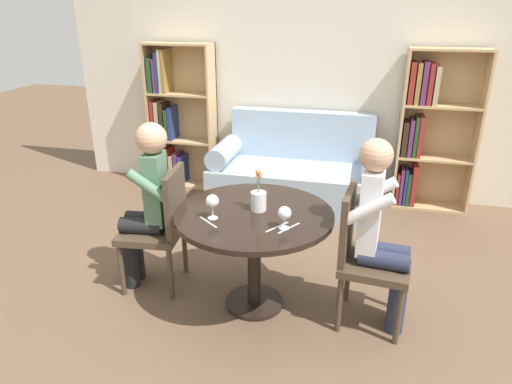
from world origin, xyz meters
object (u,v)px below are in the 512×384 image
Objects in this scene: chair_left at (161,224)px; chair_right at (364,252)px; wine_glass_left at (212,202)px; bookshelf_left at (175,121)px; bookshelf_right at (427,131)px; wine_glass_right at (285,214)px; couch at (297,175)px; person_right at (381,233)px; flower_vase at (259,199)px; person_left at (147,202)px.

chair_left and chair_right have the same top height.
wine_glass_left is at bearing 105.65° from chair_right.
bookshelf_left and bookshelf_right have the same top height.
chair_left reaches higher than wine_glass_right.
bookshelf_right reaches higher than wine_glass_right.
chair_right is (-0.53, -2.07, -0.29)m from bookshelf_right.
couch is at bearing 83.40° from wine_glass_left.
person_right is at bearing 80.57° from chair_left.
bookshelf_left is 2.50m from flower_vase.
wine_glass_right is (0.46, -0.03, -0.02)m from wine_glass_left.
wine_glass_right is at bearing -53.77° from bookshelf_left.
couch is 1.94m from chair_right.
person_left reaches higher than wine_glass_left.
person_right reaches higher than person_left.
bookshelf_left is 2.11m from person_left.
person_right is (1.59, -0.07, -0.01)m from person_left.
chair_left is at bearing -70.05° from bookshelf_left.
couch is 12.25× the size of wine_glass_right.
couch is 1.90× the size of chair_left.
flower_vase reaches higher than wine_glass_right.
couch is at bearing -167.84° from bookshelf_right.
person_right is 4.43× the size of flower_vase.
chair_right is at bearing 80.94° from chair_left.
wine_glass_right is (-0.48, -0.20, 0.30)m from chair_right.
wine_glass_right is (1.02, -0.25, 0.13)m from person_left.
chair_left is (0.72, -1.99, -0.24)m from bookshelf_left.
couch is at bearing -10.49° from bookshelf_left.
wine_glass_right is at bearing 67.79° from chair_left.
person_left is at bearing 166.09° from wine_glass_right.
bookshelf_right is (1.24, 0.27, 0.48)m from couch.
bookshelf_left is 1.28× the size of person_left.
chair_right is 6.44× the size of wine_glass_right.
couch is 1.84m from flower_vase.
person_right is 8.82× the size of wine_glass_right.
chair_left is at bearing 153.42° from wine_glass_left.
chair_left is 3.23× the size of flower_vase.
wine_glass_right is 0.50× the size of flower_vase.
couch is 2.07m from wine_glass_right.
bookshelf_right reaches higher than chair_left.
wine_glass_left is at bearing -123.30° from bookshelf_right.
bookshelf_right reaches higher than chair_right.
chair_right is at bearing -1.71° from flower_vase.
bookshelf_left reaches higher than wine_glass_right.
chair_right is at bearing -44.04° from bookshelf_left.
flower_vase is (0.02, -1.78, 0.47)m from couch.
wine_glass_left is at bearing -142.66° from flower_vase.
bookshelf_right reaches higher than person_left.
person_right is (0.79, -1.81, 0.34)m from couch.
person_left reaches higher than wine_glass_right.
bookshelf_right is at bearing 129.57° from chair_left.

